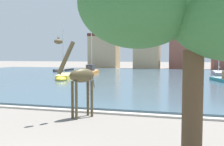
% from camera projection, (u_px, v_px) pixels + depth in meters
% --- Properties ---
extents(harbor_water, '(88.76, 52.10, 0.25)m').
position_uv_depth(harbor_water, '(149.00, 77.00, 41.05)').
color(harbor_water, '#3D5666').
rests_on(harbor_water, ground).
extents(quay_edge_coping, '(88.76, 0.50, 0.12)m').
position_uv_depth(quay_edge_coping, '(98.00, 112.00, 15.71)').
color(quay_edge_coping, '#ADA89E').
rests_on(quay_edge_coping, ground).
extents(giraffe_statue, '(1.79, 2.35, 4.56)m').
position_uv_depth(giraffe_statue, '(80.00, 77.00, 14.35)').
color(giraffe_statue, '#4C4228').
rests_on(giraffe_statue, ground).
extents(sailboat_orange, '(3.13, 9.79, 9.67)m').
position_uv_depth(sailboat_orange, '(92.00, 72.00, 46.78)').
color(sailboat_orange, orange).
rests_on(sailboat_orange, ground).
extents(sailboat_yellow, '(3.82, 7.81, 8.17)m').
position_uv_depth(sailboat_yellow, '(64.00, 77.00, 36.73)').
color(sailboat_yellow, gold).
rests_on(sailboat_yellow, ground).
extents(sailboat_grey, '(1.99, 8.35, 9.48)m').
position_uv_depth(sailboat_grey, '(218.00, 73.00, 45.75)').
color(sailboat_grey, '#939399').
rests_on(sailboat_grey, ground).
extents(sailboat_black, '(2.15, 7.95, 9.31)m').
position_uv_depth(sailboat_black, '(63.00, 70.00, 56.83)').
color(sailboat_black, black).
rests_on(sailboat_black, ground).
extents(shade_tree, '(5.31, 3.31, 6.15)m').
position_uv_depth(shade_tree, '(189.00, 5.00, 6.23)').
color(shade_tree, brown).
rests_on(shade_tree, ground).
extents(townhouse_wide_warehouse, '(8.34, 5.54, 9.95)m').
position_uv_depth(townhouse_wide_warehouse, '(104.00, 51.00, 73.45)').
color(townhouse_wide_warehouse, tan).
rests_on(townhouse_wide_warehouse, ground).
extents(townhouse_tall_gabled, '(6.88, 6.78, 12.12)m').
position_uv_depth(townhouse_tall_gabled, '(147.00, 47.00, 69.49)').
color(townhouse_tall_gabled, tan).
rests_on(townhouse_tall_gabled, ground).
extents(townhouse_narrow_midrow, '(6.69, 6.03, 12.51)m').
position_uv_depth(townhouse_narrow_midrow, '(182.00, 46.00, 68.88)').
color(townhouse_narrow_midrow, '#8E5142').
rests_on(townhouse_narrow_midrow, ground).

